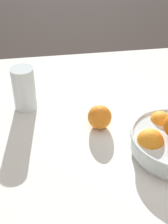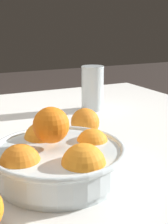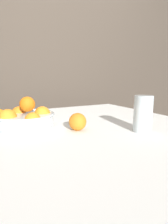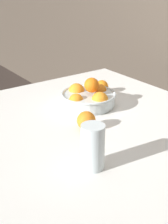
% 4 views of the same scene
% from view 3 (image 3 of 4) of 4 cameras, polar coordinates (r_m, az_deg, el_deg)
% --- Properties ---
extents(back_wall, '(8.00, 0.05, 2.60)m').
position_cam_3_polar(back_wall, '(1.78, -18.52, 22.00)').
color(back_wall, '#4C4238').
rests_on(back_wall, ground_plane).
extents(dining_table, '(1.29, 1.20, 0.71)m').
position_cam_3_polar(dining_table, '(0.83, -4.01, -9.43)').
color(dining_table, white).
rests_on(dining_table, ground_plane).
extents(fruit_bowl, '(0.27, 0.27, 0.15)m').
position_cam_3_polar(fruit_bowl, '(0.86, -18.52, -1.92)').
color(fruit_bowl, silver).
rests_on(fruit_bowl, dining_table).
extents(juice_glass, '(0.08, 0.08, 0.16)m').
position_cam_3_polar(juice_glass, '(0.79, 18.65, -1.11)').
color(juice_glass, '#F4A314').
rests_on(juice_glass, dining_table).
extents(orange_loose_near_bowl, '(0.08, 0.08, 0.08)m').
position_cam_3_polar(orange_loose_near_bowl, '(0.77, -2.11, -3.20)').
color(orange_loose_near_bowl, orange).
rests_on(orange_loose_near_bowl, dining_table).
extents(orange_loose_front, '(0.07, 0.07, 0.07)m').
position_cam_3_polar(orange_loose_front, '(1.02, -25.86, -1.15)').
color(orange_loose_front, orange).
rests_on(orange_loose_front, dining_table).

